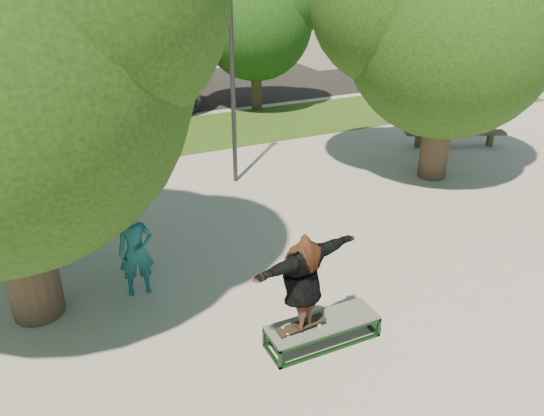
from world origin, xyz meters
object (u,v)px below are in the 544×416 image
bench (455,134)px  car_dark (96,77)px  tree_right (448,20)px  bystander (136,251)px  car_grey (158,90)px  grind_box (322,331)px  lamppost (232,62)px  car_silver_b (162,77)px

bench → car_dark: car_dark is taller
tree_right → bystander: size_ratio=3.85×
tree_right → car_grey: 12.06m
grind_box → car_grey: (1.33, 15.29, 0.44)m
car_dark → lamppost: bearing=-84.1°
lamppost → grind_box: lamppost is taller
lamppost → bystander: 5.87m
grind_box → bench: 10.70m
tree_right → car_silver_b: (-4.12, 12.45, -3.34)m
lamppost → bystander: lamppost is taller
car_silver_b → lamppost: bearing=-84.1°
bystander → bench: bearing=24.1°
grind_box → car_silver_b: (2.01, 17.24, 0.57)m
lamppost → bystander: size_ratio=3.61×
car_dark → bench: bearing=-55.1°
car_silver_b → bench: bearing=-48.6°
bystander → car_dark: 15.58m
tree_right → bench: (2.44, 1.61, -3.69)m
bench → car_grey: 11.47m
tree_right → car_dark: tree_right is taller
tree_right → car_dark: 15.27m
grind_box → bench: bearing=36.8°
grind_box → bench: bench is taller
bystander → car_silver_b: size_ratio=0.32×
grind_box → bench: (8.57, 6.40, 0.22)m
bystander → car_grey: bystander is taller
bystander → car_silver_b: bystander is taller
car_grey → bench: bearing=-58.5°
bystander → car_grey: 13.20m
tree_right → bystander: 9.28m
car_dark → car_silver_b: bearing=-21.1°
car_dark → tree_right: bearing=-66.3°
car_grey → car_silver_b: car_silver_b is taller
tree_right → car_dark: size_ratio=1.32×
lamppost → bystander: bearing=-130.5°
car_grey → car_silver_b: bearing=63.1°
tree_right → car_silver_b: 13.54m
tree_right → bench: tree_right is taller
grind_box → bystander: bearing=131.3°
bystander → bench: 11.51m
car_silver_b → car_grey: bearing=-99.1°
bench → car_silver_b: 12.68m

